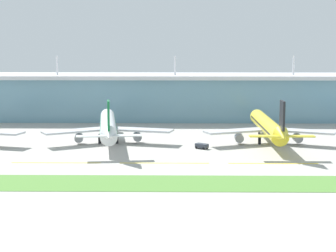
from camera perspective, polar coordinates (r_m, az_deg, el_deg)
The scene contains 9 objects.
ground_plane at distance 177.80m, azimuth 0.59°, elevation -3.87°, with size 600.00×600.00×0.00m, color #A8A59E.
terminal_building at distance 280.80m, azimuth 0.69°, elevation 2.94°, with size 288.00×34.00×30.94m.
airliner_near_middle at distance 216.37m, azimuth -5.94°, elevation 0.02°, with size 48.41×67.68×18.90m.
airliner_far_middle at distance 216.87m, azimuth 9.85°, elevation -0.04°, with size 48.80×65.39×18.90m.
taxiway_stripe_mid_west at distance 184.27m, azimuth -11.01°, elevation -3.59°, with size 28.00×0.70×0.04m, color yellow.
taxiway_stripe_centre at distance 180.41m, azimuth -0.36°, elevation -3.69°, with size 28.00×0.70×0.04m, color yellow.
taxiway_stripe_mid_east at distance 182.89m, azimuth 10.38°, elevation -3.66°, with size 28.00×0.70×0.04m, color yellow.
grass_verge at distance 155.09m, azimuth 0.56°, elevation -5.68°, with size 300.00×18.00×0.10m, color #518438.
pushback_tug at distance 204.57m, azimuth 3.36°, elevation -1.96°, with size 4.96×4.56×1.85m.
Camera 1 is at (0.72, -173.77, 37.63)m, focal length 61.68 mm.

